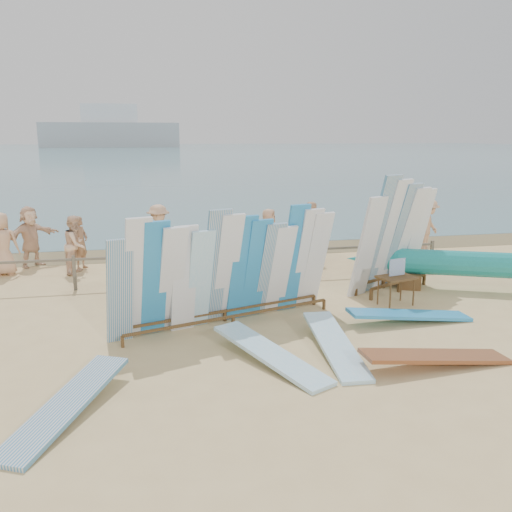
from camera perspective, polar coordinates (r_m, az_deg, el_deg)
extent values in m
plane|color=#D4B77A|center=(11.95, -0.59, -6.42)|extent=(160.00, 160.00, 0.00)
cube|color=slate|center=(139.15, -11.05, 10.75)|extent=(320.00, 240.00, 0.02)
cube|color=olive|center=(18.82, -4.84, 0.61)|extent=(40.00, 2.60, 0.01)
cube|color=#999EA3|center=(191.34, -15.04, 12.20)|extent=(45.00, 8.00, 8.00)
cube|color=silver|center=(191.47, -15.16, 14.29)|extent=(18.00, 6.00, 6.00)
cube|color=#665D4D|center=(14.58, -2.88, 0.33)|extent=(12.00, 0.06, 0.06)
cube|color=#665D4D|center=(14.61, -18.56, -1.70)|extent=(0.08, 0.08, 0.90)
cube|color=#665D4D|center=(14.50, -10.70, -1.37)|extent=(0.08, 0.08, 0.90)
cube|color=#665D4D|center=(14.66, -2.87, -1.00)|extent=(0.08, 0.08, 0.90)
cube|color=#665D4D|center=(15.09, 4.66, -0.64)|extent=(0.08, 0.08, 0.90)
cube|color=#665D4D|center=(15.76, 11.65, -0.29)|extent=(0.08, 0.08, 0.90)
cube|color=#665D4D|center=(16.65, 17.99, 0.03)|extent=(0.08, 0.08, 0.90)
cube|color=brown|center=(11.30, -2.42, -6.35)|extent=(4.45, 1.46, 0.05)
cube|color=brown|center=(11.64, -3.31, -5.80)|extent=(4.45, 1.46, 0.05)
cube|color=silver|center=(10.47, -14.14, -3.64)|extent=(0.61, 0.59, 2.07)
cube|color=white|center=(10.51, -12.40, -2.41)|extent=(0.68, 0.80, 2.45)
cube|color=#2889CC|center=(10.62, -10.63, -2.43)|extent=(0.67, 0.78, 2.36)
cube|color=white|center=(10.74, -8.89, -2.55)|extent=(0.71, 0.90, 2.23)
cube|color=white|center=(10.83, -7.57, -2.42)|extent=(0.61, 0.58, 2.21)
cube|color=#96D3F0|center=(10.98, -5.91, -2.50)|extent=(0.65, 0.71, 2.09)
cube|color=silver|center=(11.06, -4.31, -1.28)|extent=(0.68, 0.82, 2.49)
cube|color=white|center=(11.18, -3.08, -1.39)|extent=(0.70, 0.87, 2.38)
cube|color=#2889CC|center=(11.34, -1.53, -1.35)|extent=(0.66, 0.75, 2.32)
cube|color=#2889CC|center=(11.51, -0.02, -1.39)|extent=(0.67, 0.77, 2.22)
cube|color=silver|center=(11.69, 1.44, -1.44)|extent=(0.68, 0.80, 2.11)
cube|color=white|center=(11.84, 2.54, -1.50)|extent=(0.67, 0.77, 2.03)
cube|color=#2889CC|center=(11.96, 3.94, -0.28)|extent=(0.65, 0.73, 2.47)
cube|color=white|center=(12.16, 5.28, -0.36)|extent=(0.68, 0.80, 2.36)
cube|color=white|center=(12.32, 6.30, -0.45)|extent=(0.68, 0.81, 2.26)
cube|color=brown|center=(14.17, 14.84, -2.63)|extent=(1.97, 1.06, 0.07)
cube|color=brown|center=(14.45, 13.30, -2.26)|extent=(1.97, 1.06, 0.07)
cube|color=white|center=(13.30, 11.63, 0.90)|extent=(0.83, 0.85, 2.51)
cube|color=silver|center=(13.58, 12.80, 2.13)|extent=(0.91, 1.00, 3.00)
cube|color=white|center=(13.92, 13.86, 2.07)|extent=(0.92, 1.02, 2.88)
cube|color=silver|center=(14.26, 14.87, 2.01)|extent=(0.93, 1.04, 2.75)
cube|color=white|center=(14.54, 15.62, 1.92)|extent=(0.93, 1.05, 2.63)
cube|color=white|center=(14.88, 16.55, 1.97)|extent=(0.84, 0.87, 2.57)
cube|color=brown|center=(14.71, 15.85, -2.44)|extent=(0.77, 0.82, 0.40)
cylinder|color=teal|center=(14.88, 23.57, -0.86)|extent=(4.69, 2.54, 0.66)
cone|color=teal|center=(14.55, 12.09, -0.36)|extent=(1.45, 1.09, 0.61)
cube|color=brown|center=(12.98, 14.58, -2.19)|extent=(0.96, 0.78, 0.05)
cube|color=white|center=(12.92, 14.64, -1.13)|extent=(0.44, 0.14, 0.39)
cube|color=#96D3F0|center=(9.65, 1.50, -11.19)|extent=(1.70, 2.66, 0.35)
cube|color=brown|center=(10.02, 18.36, -10.94)|extent=(2.71, 0.66, 0.36)
cube|color=#2889CC|center=(12.08, 15.80, -6.69)|extent=(2.69, 0.56, 0.33)
cube|color=silver|center=(8.47, -19.21, -15.51)|extent=(1.67, 2.67, 0.33)
cube|color=#96D3F0|center=(10.18, 8.28, -10.01)|extent=(0.72, 2.72, 0.34)
cube|color=red|center=(15.59, 0.81, -0.75)|extent=(0.59, 0.55, 0.05)
cube|color=red|center=(15.73, 0.49, 0.34)|extent=(0.53, 0.25, 0.51)
cube|color=red|center=(15.62, 0.91, -0.61)|extent=(0.62, 0.57, 0.05)
cube|color=red|center=(15.80, 0.82, 0.60)|extent=(0.58, 0.23, 0.56)
cube|color=red|center=(15.67, 2.78, 0.31)|extent=(0.47, 0.77, 0.56)
cube|color=red|center=(15.89, 2.51, 1.80)|extent=(0.46, 0.17, 0.35)
imported|color=tan|center=(16.74, -10.20, 2.20)|extent=(1.26, 1.10, 1.86)
imported|color=beige|center=(17.29, -3.67, 2.28)|extent=(1.38, 1.42, 1.61)
imported|color=#8C6042|center=(16.16, -1.42, 1.50)|extent=(1.00, 0.78, 1.57)
imported|color=beige|center=(17.64, -22.65, 1.91)|extent=(1.63, 1.56, 1.84)
imported|color=tan|center=(16.85, -25.13, 1.15)|extent=(0.88, 0.42, 1.79)
imported|color=tan|center=(17.24, 1.33, 2.31)|extent=(0.72, 0.88, 1.63)
imported|color=#8C6042|center=(17.06, 5.60, 2.56)|extent=(0.75, 0.75, 1.88)
imported|color=tan|center=(19.80, 16.57, 3.23)|extent=(0.79, 1.19, 1.70)
imported|color=#8C6042|center=(18.76, 15.75, 2.65)|extent=(0.70, 1.03, 1.62)
imported|color=tan|center=(19.22, 17.71, 3.03)|extent=(1.21, 1.10, 1.80)
imported|color=beige|center=(16.32, -18.46, 1.15)|extent=(0.58, 0.89, 1.68)
imported|color=beige|center=(16.69, 13.04, 1.77)|extent=(0.69, 0.92, 1.70)
imported|color=#8C6042|center=(16.80, -17.97, 1.33)|extent=(0.52, 0.66, 1.58)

